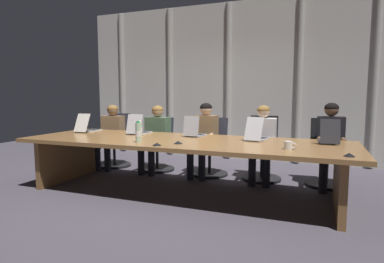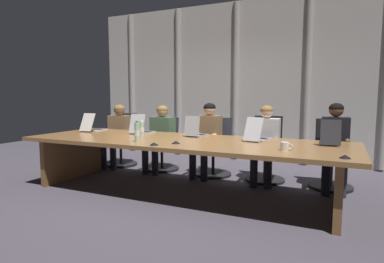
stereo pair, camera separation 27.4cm
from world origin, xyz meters
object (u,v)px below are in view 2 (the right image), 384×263
office_chair_left_end (122,145)px  conference_mic_right_side (154,144)px  laptop_right_mid (258,136)px  office_chair_left_mid (163,150)px  office_chair_right_mid (266,156)px  water_bottle_secondary (137,132)px  person_right_end (335,141)px  laptop_right_end (330,140)px  person_left_mid (160,134)px  person_right_mid (265,139)px  laptop_left_mid (142,130)px  person_left_end (117,131)px  conference_mic_left_side (176,142)px  water_bottle_primary (142,129)px  coffee_mug_near (285,146)px  laptop_center (196,132)px  person_center (207,135)px  laptop_left_end (94,127)px  conference_mic_middle (345,156)px  office_chair_right_end (331,162)px

office_chair_left_end → conference_mic_right_side: 2.49m
laptop_right_mid → office_chair_left_mid: size_ratio=0.54×
office_chair_right_mid → water_bottle_secondary: bearing=-43.3°
person_right_end → water_bottle_secondary: size_ratio=4.52×
office_chair_right_mid → conference_mic_right_side: 2.00m
laptop_right_mid → conference_mic_right_side: 1.37m
laptop_right_end → person_left_mid: size_ratio=0.36×
person_right_mid → person_right_end: bearing=87.3°
laptop_left_mid → person_left_end: bearing=55.4°
laptop_left_mid → conference_mic_left_side: bearing=-128.9°
office_chair_right_mid → person_right_mid: 0.34m
water_bottle_primary → water_bottle_secondary: 0.60m
laptop_left_mid → person_right_end: size_ratio=0.35×
water_bottle_primary → coffee_mug_near: size_ratio=1.73×
laptop_center → office_chair_right_mid: laptop_center is taller
office_chair_right_mid → person_left_mid: bearing=-88.5°
laptop_left_mid → office_chair_left_mid: size_ratio=0.45×
office_chair_right_mid → person_right_mid: bearing=2.1°
office_chair_left_end → laptop_right_end: bearing=73.6°
person_left_end → person_center: person_center is taller
office_chair_left_mid → office_chair_left_end: bearing=-94.6°
laptop_left_mid → conference_mic_left_side: 1.22m
laptop_left_end → laptop_left_mid: bearing=-92.4°
conference_mic_middle → office_chair_left_mid: bearing=150.5°
laptop_right_end → laptop_left_mid: bearing=85.3°
water_bottle_primary → conference_mic_middle: bearing=-13.1°
laptop_right_mid → office_chair_left_mid: (-1.88, 0.79, -0.43)m
water_bottle_secondary → conference_mic_left_side: bearing=7.5°
laptop_center → person_left_mid: size_ratio=0.32×
laptop_right_mid → person_left_mid: size_ratio=0.44×
office_chair_right_end → person_left_mid: size_ratio=0.85×
office_chair_right_end → office_chair_right_mid: bearing=-96.9°
person_center → person_left_mid: bearing=-85.4°
laptop_right_mid → office_chair_right_end: laptop_right_mid is taller
office_chair_right_mid → person_right_end: person_right_end is taller
person_center → conference_mic_right_side: size_ratio=10.81×
person_right_mid → conference_mic_left_side: person_right_mid is taller
laptop_right_mid → person_right_end: size_ratio=0.41×
office_chair_right_end → coffee_mug_near: size_ratio=7.27×
office_chair_left_end → conference_mic_middle: 4.16m
person_center → person_right_end: (1.89, 0.00, 0.01)m
laptop_left_end → person_right_mid: 2.78m
laptop_center → conference_mic_left_side: size_ratio=3.35×
water_bottle_primary → coffee_mug_near: bearing=-11.1°
laptop_right_mid → person_left_mid: person_left_mid is taller
person_center → water_bottle_primary: bearing=-32.8°
office_chair_left_mid → conference_mic_right_side: 1.96m
laptop_center → person_right_mid: 1.05m
laptop_left_mid → person_right_end: bearing=-79.7°
office_chair_left_end → office_chair_right_end: 3.65m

